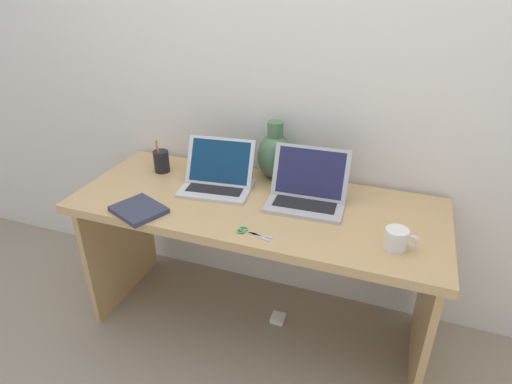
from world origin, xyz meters
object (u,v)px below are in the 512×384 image
at_px(laptop_right, 308,189).
at_px(notebook_stack, 139,210).
at_px(green_vase, 275,155).
at_px(coffee_mug, 397,239).
at_px(power_brick, 278,318).
at_px(scissors, 248,232).
at_px(pen_cup, 161,161).
at_px(laptop_left, 218,176).

xyz_separation_m(laptop_right, notebook_stack, (-0.65, -0.33, -0.05)).
height_order(green_vase, coffee_mug, green_vase).
bearing_deg(power_brick, green_vase, 116.05).
bearing_deg(green_vase, scissors, -83.79).
distance_m(laptop_right, pen_cup, 0.77).
relative_size(green_vase, scissors, 1.93).
xyz_separation_m(coffee_mug, pen_cup, (-1.16, 0.29, 0.01)).
distance_m(notebook_stack, pen_cup, 0.41).
distance_m(green_vase, pen_cup, 0.57).
height_order(notebook_stack, power_brick, notebook_stack).
height_order(laptop_right, notebook_stack, laptop_right).
height_order(laptop_left, green_vase, green_vase).
xyz_separation_m(coffee_mug, scissors, (-0.55, -0.09, -0.04)).
relative_size(notebook_stack, power_brick, 2.94).
xyz_separation_m(laptop_right, scissors, (-0.16, -0.32, -0.06)).
relative_size(notebook_stack, scissors, 1.40).
bearing_deg(laptop_right, green_vase, 138.77).
distance_m(green_vase, power_brick, 0.87).
bearing_deg(coffee_mug, laptop_left, 164.31).
height_order(notebook_stack, coffee_mug, coffee_mug).
distance_m(green_vase, scissors, 0.53).
height_order(laptop_right, coffee_mug, laptop_right).
bearing_deg(coffee_mug, notebook_stack, -174.71).
bearing_deg(laptop_right, laptop_left, -179.35).
distance_m(pen_cup, power_brick, 1.02).
xyz_separation_m(green_vase, power_brick, (0.10, -0.21, -0.83)).
bearing_deg(laptop_right, scissors, -115.75).
height_order(laptop_right, pen_cup, laptop_right).
bearing_deg(laptop_left, coffee_mug, -15.69).
relative_size(coffee_mug, scissors, 0.82).
xyz_separation_m(notebook_stack, scissors, (0.50, 0.01, -0.01)).
height_order(laptop_right, scissors, laptop_right).
bearing_deg(laptop_left, laptop_right, 0.65).
xyz_separation_m(notebook_stack, pen_cup, (-0.12, 0.39, 0.05)).
bearing_deg(scissors, pen_cup, 148.18).
bearing_deg(scissors, laptop_right, 64.25).
bearing_deg(green_vase, coffee_mug, -34.84).
distance_m(coffee_mug, scissors, 0.56).
bearing_deg(pen_cup, notebook_stack, -73.32).
bearing_deg(laptop_left, green_vase, 41.32).
height_order(laptop_left, scissors, laptop_left).
bearing_deg(green_vase, laptop_left, -138.68).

